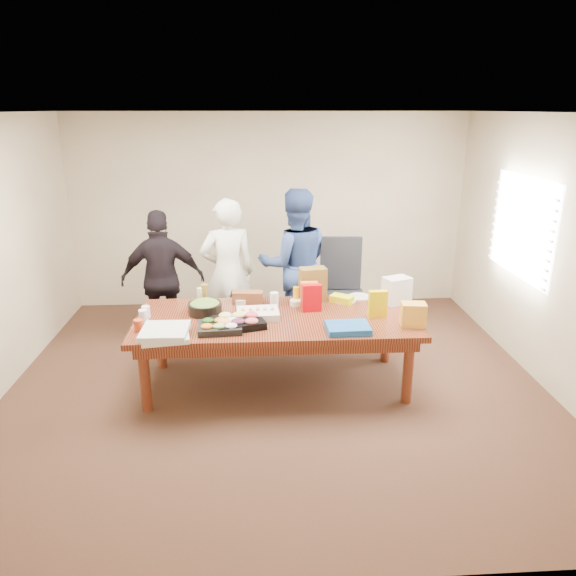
{
  "coord_description": "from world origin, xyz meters",
  "views": [
    {
      "loc": [
        -0.18,
        -5.0,
        2.74
      ],
      "look_at": [
        0.13,
        0.1,
        1.02
      ],
      "focal_mm": 33.41,
      "sensor_mm": 36.0,
      "label": 1
    }
  ],
  "objects": [
    {
      "name": "window_blinds",
      "position": [
        2.68,
        0.6,
        1.5
      ],
      "size": [
        0.04,
        1.36,
        1.0
      ],
      "primitive_type": "cube",
      "color": "beige",
      "rests_on": "wall_right"
    },
    {
      "name": "pizza_box_lower",
      "position": [
        -1.03,
        -0.44,
        0.77
      ],
      "size": [
        0.47,
        0.47,
        0.05
      ],
      "primitive_type": "cube",
      "rotation": [
        0.0,
        0.0,
        0.15
      ],
      "color": "silver",
      "rests_on": "conference_table"
    },
    {
      "name": "salad_bowl",
      "position": [
        -0.72,
        0.14,
        0.81
      ],
      "size": [
        0.42,
        0.42,
        0.11
      ],
      "primitive_type": "cylinder",
      "rotation": [
        0.0,
        0.0,
        0.26
      ],
      "color": "black",
      "rests_on": "conference_table"
    },
    {
      "name": "kraft_bag",
      "position": [
        0.41,
        0.45,
        0.93
      ],
      "size": [
        0.31,
        0.21,
        0.37
      ],
      "primitive_type": "cube",
      "rotation": [
        0.0,
        0.0,
        0.16
      ],
      "color": "brown",
      "rests_on": "conference_table"
    },
    {
      "name": "clear_cup_b",
      "position": [
        -1.3,
        0.07,
        0.81
      ],
      "size": [
        0.1,
        0.1,
        0.11
      ],
      "primitive_type": "cylinder",
      "rotation": [
        0.0,
        0.0,
        -0.29
      ],
      "color": "white",
      "rests_on": "conference_table"
    },
    {
      "name": "dressing_bottle",
      "position": [
        -0.74,
        0.41,
        0.86
      ],
      "size": [
        0.07,
        0.07,
        0.22
      ],
      "primitive_type": "cylinder",
      "rotation": [
        0.0,
        0.0,
        -0.04
      ],
      "color": "olive",
      "rests_on": "conference_table"
    },
    {
      "name": "banana_bunch",
      "position": [
        0.72,
        0.37,
        0.79
      ],
      "size": [
        0.27,
        0.24,
        0.08
      ],
      "primitive_type": "cube",
      "rotation": [
        0.0,
        0.0,
        -0.59
      ],
      "color": "#D8E909",
      "rests_on": "conference_table"
    },
    {
      "name": "person_center",
      "position": [
        -0.53,
        1.08,
        0.89
      ],
      "size": [
        0.73,
        0.56,
        1.78
      ],
      "primitive_type": "imported",
      "rotation": [
        0.0,
        0.0,
        3.37
      ],
      "color": "white",
      "rests_on": "floor"
    },
    {
      "name": "chip_bag_blue",
      "position": [
        0.66,
        -0.4,
        0.78
      ],
      "size": [
        0.41,
        0.32,
        0.06
      ],
      "primitive_type": "cube",
      "rotation": [
        0.0,
        0.0,
        0.04
      ],
      "color": "#19549F",
      "rests_on": "conference_table"
    },
    {
      "name": "wall_right",
      "position": [
        2.75,
        0.0,
        1.35
      ],
      "size": [
        0.04,
        5.0,
        2.7
      ],
      "primitive_type": "cube",
      "color": "beige",
      "rests_on": "floor"
    },
    {
      "name": "sheet_cake",
      "position": [
        -0.18,
        0.0,
        0.79
      ],
      "size": [
        0.43,
        0.33,
        0.07
      ],
      "primitive_type": "cube",
      "rotation": [
        0.0,
        0.0,
        0.05
      ],
      "color": "silver",
      "rests_on": "conference_table"
    },
    {
      "name": "pizza_box_upper",
      "position": [
        -1.03,
        -0.47,
        0.82
      ],
      "size": [
        0.43,
        0.43,
        0.05
      ],
      "primitive_type": "cube",
      "rotation": [
        0.0,
        0.0,
        -0.03
      ],
      "color": "silver",
      "rests_on": "pizza_box_lower"
    },
    {
      "name": "person_left",
      "position": [
        -1.29,
        1.08,
        0.82
      ],
      "size": [
        0.99,
        0.46,
        1.65
      ],
      "primitive_type": "imported",
      "rotation": [
        0.0,
        0.0,
        3.2
      ],
      "color": "black",
      "rests_on": "floor"
    },
    {
      "name": "office_chair",
      "position": [
        0.85,
        1.06,
        0.6
      ],
      "size": [
        0.65,
        0.65,
        1.2
      ],
      "primitive_type": "cube",
      "rotation": [
        0.0,
        0.0,
        -0.07
      ],
      "color": "black",
      "rests_on": "floor"
    },
    {
      "name": "plate_a",
      "position": [
        0.75,
        0.43,
        0.76
      ],
      "size": [
        0.31,
        0.31,
        0.02
      ],
      "primitive_type": "cylinder",
      "rotation": [
        0.0,
        0.0,
        0.15
      ],
      "color": "beige",
      "rests_on": "conference_table"
    },
    {
      "name": "mustard_bottle",
      "position": [
        0.23,
        0.38,
        0.84
      ],
      "size": [
        0.07,
        0.07,
        0.18
      ],
      "primitive_type": "cylinder",
      "rotation": [
        0.0,
        0.0,
        0.03
      ],
      "color": "#F4A20D",
      "rests_on": "conference_table"
    },
    {
      "name": "clear_cup_a",
      "position": [
        -1.3,
        -0.05,
        0.81
      ],
      "size": [
        0.11,
        0.11,
        0.12
      ],
      "primitive_type": "cylinder",
      "rotation": [
        0.0,
        0.0,
        -0.21
      ],
      "color": "white",
      "rests_on": "conference_table"
    },
    {
      "name": "ceiling",
      "position": [
        0.0,
        0.0,
        2.71
      ],
      "size": [
        5.5,
        5.0,
        0.02
      ],
      "primitive_type": "cube",
      "color": "white",
      "rests_on": "wall_back"
    },
    {
      "name": "window_panel",
      "position": [
        2.72,
        0.6,
        1.5
      ],
      "size": [
        0.03,
        1.4,
        1.1
      ],
      "primitive_type": "cube",
      "color": "white",
      "rests_on": "wall_right"
    },
    {
      "name": "conference_table",
      "position": [
        0.0,
        0.0,
        0.38
      ],
      "size": [
        2.8,
        1.2,
        0.75
      ],
      "primitive_type": "cube",
      "color": "#4C1C0F",
      "rests_on": "floor"
    },
    {
      "name": "chip_bag_orange",
      "position": [
        0.36,
        0.26,
        0.89
      ],
      "size": [
        0.18,
        0.08,
        0.28
      ],
      "primitive_type": "cube",
      "rotation": [
        0.0,
        0.0,
        -0.01
      ],
      "color": "orange",
      "rests_on": "conference_table"
    },
    {
      "name": "chip_bag_yellow",
      "position": [
        1.01,
        -0.06,
        0.89
      ],
      "size": [
        0.18,
        0.08,
        0.27
      ],
      "primitive_type": "cube",
      "rotation": [
        0.0,
        0.0,
        0.04
      ],
      "color": "#EED301",
      "rests_on": "conference_table"
    },
    {
      "name": "grocery_bag_white",
      "position": [
        1.3,
        0.32,
        0.89
      ],
      "size": [
        0.32,
        0.28,
        0.29
      ],
      "primitive_type": "cube",
      "rotation": [
        0.0,
        0.0,
        0.38
      ],
      "color": "white",
      "rests_on": "conference_table"
    },
    {
      "name": "dip_bowl_b",
      "position": [
        -0.36,
        0.4,
        0.78
      ],
      "size": [
        0.17,
        0.17,
        0.06
      ],
      "primitive_type": "cylinder",
      "rotation": [
        0.0,
        0.0,
        0.2
      ],
      "color": "beige",
      "rests_on": "conference_table"
    },
    {
      "name": "veggie_tray",
      "position": [
        -0.54,
        -0.32,
        0.78
      ],
      "size": [
        0.43,
        0.35,
        0.06
      ],
      "primitive_type": "cube",
      "rotation": [
        0.0,
        0.0,
        0.08
      ],
      "color": "black",
      "rests_on": "conference_table"
    },
    {
      "name": "person_right",
      "position": [
        0.28,
        1.27,
        0.93
      ],
      "size": [
        0.96,
        0.78,
        1.85
      ],
      "primitive_type": "imported",
      "rotation": [
        0.0,
        0.0,
        3.24
      ],
      "color": "navy",
      "rests_on": "floor"
    },
    {
      "name": "chip_bag_red",
      "position": [
        0.37,
        0.14,
        0.89
      ],
      "size": [
        0.2,
        0.1,
        0.29
      ],
      "primitive_type": "cube",
      "rotation": [
        0.0,
        0.0,
        0.1
      ],
      "color": "red",
      "rests_on": "conference_table"
    },
    {
      "name": "wall_front",
      "position": [
        0.0,
        -2.5,
        1.35
      ],
      "size": [
        5.5,
        0.04,
        2.7
      ],
      "primitive_type": "cube",
      "color": "beige",
      "rests_on": "floor"
    },
    {
      "name": "dip_bowl_a",
      "position": [
        0.23,
        0.33,
        0.78
      ],
      "size": [
        0.16,
        0.16,
        0.06
      ],
      "primitive_type": "cylinder",
      "rotation": [
        0.0,
        0.0,
        -0.17
      ],
      "color": "beige",
      "rests_on": "conference_table"
    },
    {
      "name": "plate_b",
      "position": [
        0.94,
        0.52,
        0.76
      ],
      "size": [
        0.29,
        0.29,
        0.02
      ],
      "primitive_type": "cylinder",
      "rotation": [
        0.0,
        0.0,
        0.15
      ],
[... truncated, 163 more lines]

